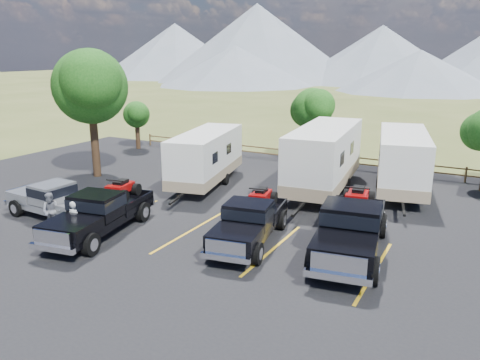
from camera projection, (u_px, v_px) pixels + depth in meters
The scene contains 17 objects.
ground at pixel (172, 280), 16.15m from camera, with size 320.00×320.00×0.00m, color #4B5725.
asphalt_lot at pixel (217, 249), 18.68m from camera, with size 44.00×34.00×0.04m, color black.
stall_lines at pixel (230, 240), 19.52m from camera, with size 12.12×5.50×0.01m.
tree_big_nw at pixel (90, 87), 28.10m from camera, with size 5.54×5.18×7.84m.
tree_north at pixel (312, 109), 32.16m from camera, with size 3.46×3.24×5.25m.
tree_nw_small at pixel (136, 115), 37.21m from camera, with size 2.59×2.43×3.85m.
rail_fence at pixel (366, 162), 30.72m from camera, with size 36.12×0.12×1.00m.
mountain_range at pixel (422, 50), 107.26m from camera, with size 209.00×71.00×20.00m.
rig_left at pixel (101, 211), 20.00m from camera, with size 3.04×6.43×2.06m.
rig_center at pixel (250, 220), 19.13m from camera, with size 2.85×6.10×1.96m.
rig_right at pixel (352, 226), 17.96m from camera, with size 3.25×7.15×2.30m.
trailer_left at pixel (206, 158), 27.21m from camera, with size 3.88×8.98×3.12m.
trailer_center at pixel (324, 158), 25.87m from camera, with size 3.59×10.46×3.62m.
trailer_right at pixel (402, 161), 25.81m from camera, with size 4.04×9.59×3.32m.
pickup_silver at pixel (55, 200), 21.87m from camera, with size 5.63×2.17×1.67m.
person_a at pixel (75, 220), 19.31m from camera, with size 0.62×0.41×1.71m, color silver.
person_b at pixel (51, 211), 20.48m from camera, with size 0.81×0.63×1.67m, color slate.
Camera 1 is at (9.08, -11.73, 7.63)m, focal length 35.00 mm.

